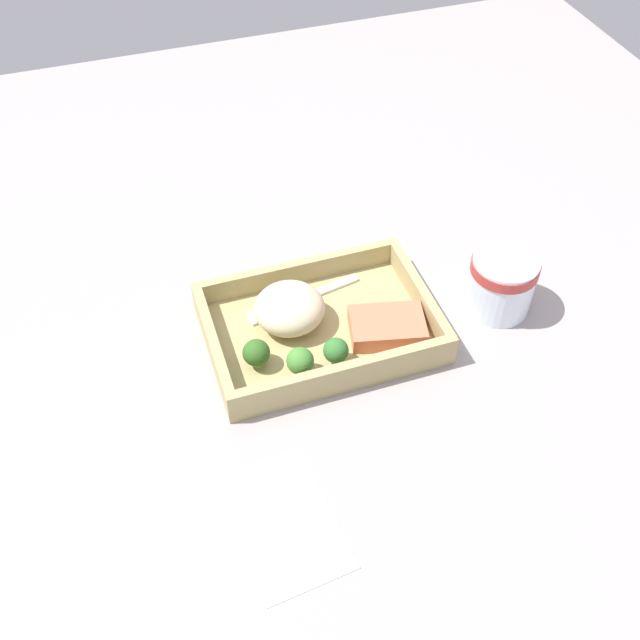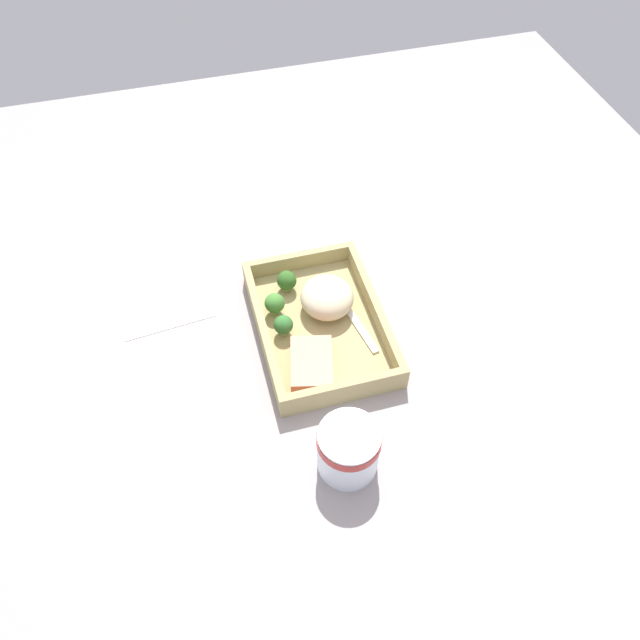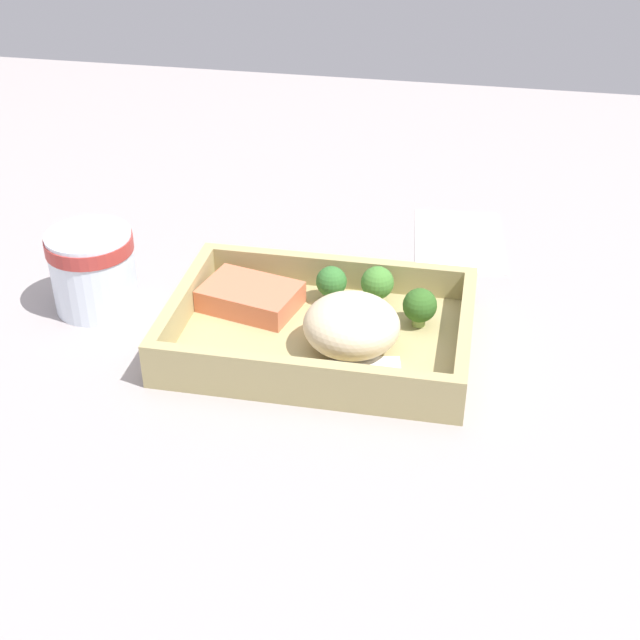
# 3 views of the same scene
# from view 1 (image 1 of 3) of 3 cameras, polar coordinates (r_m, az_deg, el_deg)

# --- Properties ---
(ground_plane) EXTENTS (1.60, 1.60, 0.02)m
(ground_plane) POSITION_cam_1_polar(r_m,az_deg,el_deg) (0.95, 0.00, -1.52)
(ground_plane) COLOR gray
(takeout_tray) EXTENTS (0.28, 0.19, 0.01)m
(takeout_tray) POSITION_cam_1_polar(r_m,az_deg,el_deg) (0.94, 0.00, -0.88)
(takeout_tray) COLOR tan
(takeout_tray) RESTS_ON ground_plane
(tray_rim) EXTENTS (0.28, 0.19, 0.03)m
(tray_rim) POSITION_cam_1_polar(r_m,az_deg,el_deg) (0.92, 0.00, 0.04)
(tray_rim) COLOR tan
(tray_rim) RESTS_ON takeout_tray
(salmon_fillet) EXTENTS (0.10, 0.08, 0.02)m
(salmon_fillet) POSITION_cam_1_polar(r_m,az_deg,el_deg) (0.92, 5.14, -0.51)
(salmon_fillet) COLOR #DD6E4D
(salmon_fillet) RESTS_ON takeout_tray
(mashed_potatoes) EXTENTS (0.09, 0.09, 0.05)m
(mashed_potatoes) POSITION_cam_1_polar(r_m,az_deg,el_deg) (0.92, -2.35, 0.89)
(mashed_potatoes) COLOR beige
(mashed_potatoes) RESTS_ON takeout_tray
(broccoli_floret_1) EXTENTS (0.03, 0.03, 0.04)m
(broccoli_floret_1) POSITION_cam_1_polar(r_m,az_deg,el_deg) (0.88, 1.17, -2.38)
(broccoli_floret_1) COLOR #84A665
(broccoli_floret_1) RESTS_ON takeout_tray
(broccoli_floret_2) EXTENTS (0.03, 0.03, 0.04)m
(broccoli_floret_2) POSITION_cam_1_polar(r_m,az_deg,el_deg) (0.87, -1.52, -3.18)
(broccoli_floret_2) COLOR #7FA15B
(broccoli_floret_2) RESTS_ON takeout_tray
(broccoli_floret_3) EXTENTS (0.03, 0.03, 0.04)m
(broccoli_floret_3) POSITION_cam_1_polar(r_m,az_deg,el_deg) (0.88, -4.88, -2.54)
(broccoli_floret_3) COLOR #88A85A
(broccoli_floret_3) RESTS_ON takeout_tray
(fork) EXTENTS (0.16, 0.05, 0.00)m
(fork) POSITION_cam_1_polar(r_m,az_deg,el_deg) (0.96, -1.77, 1.46)
(fork) COLOR white
(fork) RESTS_ON takeout_tray
(paper_cup) EXTENTS (0.09, 0.09, 0.08)m
(paper_cup) POSITION_cam_1_polar(r_m,az_deg,el_deg) (0.97, 13.68, 2.92)
(paper_cup) COLOR white
(paper_cup) RESTS_ON ground_plane
(receipt_slip) EXTENTS (0.11, 0.16, 0.00)m
(receipt_slip) POSITION_cam_1_polar(r_m,az_deg,el_deg) (0.79, -2.68, -15.17)
(receipt_slip) COLOR white
(receipt_slip) RESTS_ON ground_plane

